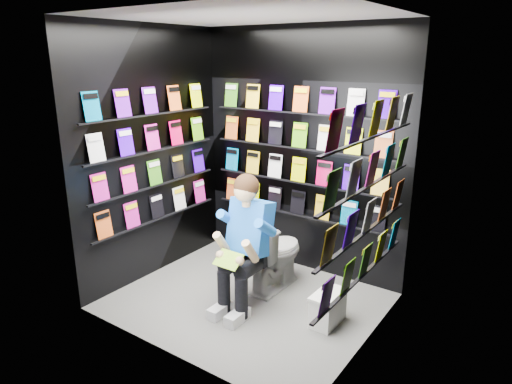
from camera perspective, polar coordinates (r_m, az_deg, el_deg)
The scene contains 14 objects.
floor at distance 4.56m, azimuth -1.27°, elevation -13.46°, with size 2.40×2.40×0.00m, color slate.
ceiling at distance 3.95m, azimuth -1.52°, elevation 21.21°, with size 2.40×2.40×0.00m, color white.
wall_back at distance 4.88m, azimuth 5.60°, elevation 4.94°, with size 2.40×0.04×2.60m, color black.
wall_front at distance 3.34m, azimuth -11.58°, elevation -0.87°, with size 2.40×0.04×2.60m, color black.
wall_left at distance 4.85m, azimuth -12.93°, elevation 4.52°, with size 0.04×2.00×2.60m, color black.
wall_right at distance 3.51m, azimuth 14.61°, elevation -0.20°, with size 0.04×2.00×2.60m, color black.
comics_back at distance 4.86m, azimuth 5.42°, elevation 4.94°, with size 2.10×0.06×1.37m, color orange, non-canonical shape.
comics_left at distance 4.83m, azimuth -12.69°, elevation 4.54°, with size 0.06×1.70×1.37m, color orange, non-canonical shape.
comics_right at distance 3.52m, azimuth 14.16°, elevation -0.04°, with size 0.06×1.70×1.37m, color orange, non-canonical shape.
toilet at distance 4.66m, azimuth 2.18°, elevation -7.68°, with size 0.42×0.75×0.73m, color white.
longbox at distance 4.21m, azimuth 8.96°, elevation -14.28°, with size 0.20×0.36×0.27m, color white.
longbox_lid at distance 4.14m, azimuth 9.05°, elevation -12.54°, with size 0.21×0.37×0.03m, color white.
reader at distance 4.21m, azimuth -0.57°, elevation -4.47°, with size 0.52×0.76×1.39m, color blue, non-canonical shape.
held_comic at distance 4.03m, azimuth -3.48°, elevation -8.44°, with size 0.25×0.01×0.17m, color green.
Camera 1 is at (2.33, -3.17, 2.29)m, focal length 32.00 mm.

